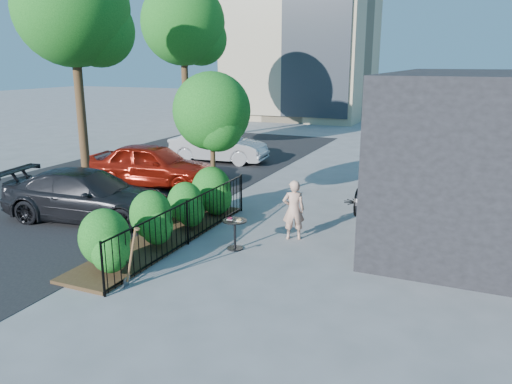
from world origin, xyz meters
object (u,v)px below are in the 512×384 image
at_px(patio_tree, 213,116).
at_px(street_tree_near, 73,16).
at_px(street_tree_far, 184,28).
at_px(cafe_table, 235,229).
at_px(car_red, 153,165).
at_px(car_silver, 219,146).
at_px(woman, 294,210).
at_px(car_darkgrey, 88,195).
at_px(shovel, 130,261).

relative_size(patio_tree, street_tree_near, 0.48).
distance_m(street_tree_far, cafe_table, 17.65).
height_order(street_tree_near, street_tree_far, same).
relative_size(patio_tree, cafe_table, 5.24).
bearing_deg(car_red, car_silver, -6.86).
height_order(street_tree_far, woman, street_tree_far).
xyz_separation_m(woman, car_red, (-6.30, 3.15, 0.01)).
height_order(woman, car_red, car_red).
xyz_separation_m(street_tree_near, car_red, (4.31, -1.42, -5.16)).
bearing_deg(cafe_table, street_tree_far, 124.87).
distance_m(car_silver, car_darkgrey, 8.70).
bearing_deg(car_silver, patio_tree, -158.21).
bearing_deg(car_red, street_tree_near, 65.87).
relative_size(street_tree_near, car_darkgrey, 1.75).
distance_m(woman, shovel, 4.34).
distance_m(patio_tree, shovel, 5.78).
distance_m(street_tree_near, shovel, 13.25).
relative_size(street_tree_far, woman, 5.55).
xyz_separation_m(shovel, car_red, (-4.37, 7.04, 0.19)).
bearing_deg(patio_tree, street_tree_near, 157.43).
height_order(woman, car_silver, woman).
bearing_deg(street_tree_far, car_silver, -46.77).
xyz_separation_m(patio_tree, car_red, (-3.39, 1.78, -2.01)).
relative_size(street_tree_near, car_red, 1.87).
bearing_deg(patio_tree, car_red, 152.32).
xyz_separation_m(cafe_table, car_silver, (-5.20, 9.10, 0.21)).
xyz_separation_m(cafe_table, car_darkgrey, (-4.69, 0.42, 0.20)).
distance_m(street_tree_far, car_red, 11.58).
bearing_deg(patio_tree, woman, -25.32).
relative_size(woman, car_silver, 0.35).
distance_m(patio_tree, street_tree_far, 13.95).
bearing_deg(cafe_table, street_tree_near, 148.96).
xyz_separation_m(woman, car_silver, (-6.22, 7.90, -0.05)).
relative_size(cafe_table, woman, 0.50).
xyz_separation_m(shovel, car_silver, (-4.29, 11.78, 0.13)).
distance_m(street_tree_near, street_tree_far, 8.00).
bearing_deg(street_tree_near, street_tree_far, 90.00).
distance_m(patio_tree, car_darkgrey, 4.10).
bearing_deg(car_darkgrey, car_silver, -5.69).
bearing_deg(cafe_table, shovel, -108.85).
distance_m(car_red, car_silver, 4.75).
height_order(cafe_table, car_red, car_red).
xyz_separation_m(patio_tree, car_silver, (-3.31, 6.52, -2.07)).
bearing_deg(street_tree_near, car_silver, 37.10).
distance_m(street_tree_far, car_darkgrey, 15.16).
xyz_separation_m(patio_tree, car_darkgrey, (-2.80, -2.16, -2.08)).
height_order(patio_tree, car_darkgrey, patio_tree).
bearing_deg(car_darkgrey, street_tree_far, 11.11).
bearing_deg(car_silver, car_red, 173.93).
relative_size(patio_tree, car_red, 0.89).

